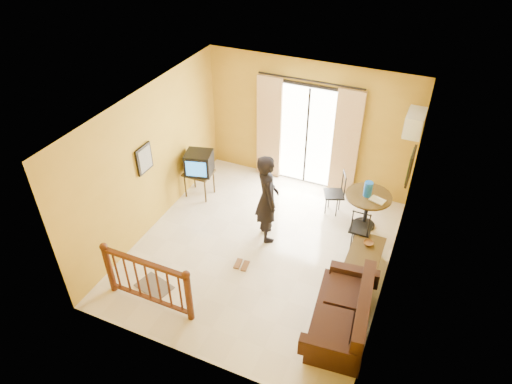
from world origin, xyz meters
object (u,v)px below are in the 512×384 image
at_px(coffee_table, 364,257).
at_px(dining_table, 368,202).
at_px(television, 199,163).
at_px(standing_person, 267,198).
at_px(sofa, 344,315).

bearing_deg(coffee_table, dining_table, 101.69).
distance_m(television, standing_person, 1.93).
height_order(television, sofa, television).
relative_size(television, dining_table, 0.72).
relative_size(dining_table, sofa, 0.49).
bearing_deg(sofa, coffee_table, 84.16).
distance_m(coffee_table, standing_person, 2.01).
bearing_deg(television, standing_person, -34.91).
bearing_deg(standing_person, sofa, -163.52).
bearing_deg(television, dining_table, -8.01).
xyz_separation_m(coffee_table, sofa, (0.00, -1.38, 0.01)).
height_order(coffee_table, sofa, sofa).
distance_m(dining_table, coffee_table, 1.28).
bearing_deg(standing_person, coffee_table, -129.35).
bearing_deg(sofa, standing_person, 135.26).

